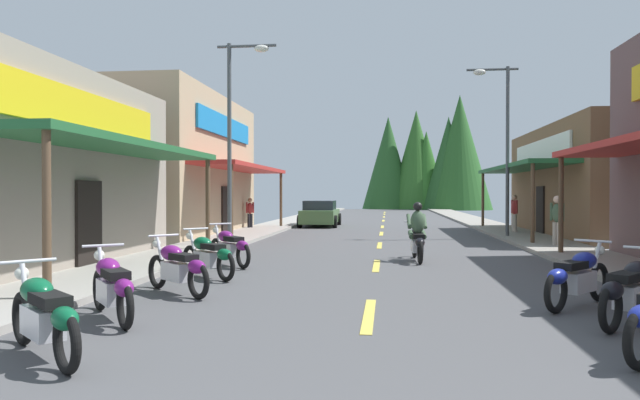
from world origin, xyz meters
TOP-DOWN VIEW (x-y plane):
  - ground at (0.00, 24.51)m, footprint 9.15×79.02m
  - sidewalk_left at (-5.68, 24.51)m, footprint 2.20×79.02m
  - sidewalk_right at (5.68, 24.51)m, footprint 2.20×79.02m
  - centerline_dashes at (0.00, 27.89)m, footprint 0.16×53.94m
  - storefront_left_far at (-10.73, 23.56)m, footprint 9.77×10.92m
  - storefront_right_far at (9.89, 24.59)m, footprint 8.11×11.84m
  - streetlamp_left at (-4.70, 17.91)m, footprint 1.99×0.30m
  - streetlamp_right at (4.70, 22.60)m, footprint 1.99×0.30m
  - motorcycle_parked_right_2 at (3.58, 7.50)m, footprint 1.48×1.68m
  - motorcycle_parked_right_3 at (3.26, 8.71)m, footprint 1.51×1.66m
  - motorcycle_parked_left_0 at (-3.44, 5.07)m, footprint 1.68×1.48m
  - motorcycle_parked_left_1 at (-3.62, 6.98)m, footprint 1.44×1.71m
  - motorcycle_parked_left_2 at (-3.46, 9.11)m, footprint 1.68×1.48m
  - motorcycle_parked_left_3 at (-3.53, 11.08)m, footprint 1.64×1.52m
  - motorcycle_parked_left_4 at (-3.62, 13.11)m, footprint 1.51×1.66m
  - rider_cruising_lead at (1.06, 14.65)m, footprint 0.60×2.14m
  - pedestrian_by_shop at (5.82, 25.27)m, footprint 0.33×0.56m
  - pedestrian_browsing at (-6.44, 26.78)m, footprint 0.39×0.52m
  - pedestrian_strolling at (5.70, 18.48)m, footprint 0.40×0.51m
  - parked_car_curbside at (-3.38, 30.20)m, footprint 2.10×4.32m
  - treeline_backdrop at (5.02, 64.76)m, footprint 14.29×9.54m

SIDE VIEW (x-z plane):
  - ground at x=0.00m, z-range -0.10..0.00m
  - centerline_dashes at x=0.00m, z-range 0.00..0.01m
  - sidewalk_left at x=-5.68m, z-range 0.00..0.12m
  - sidewalk_right at x=5.68m, z-range 0.00..0.12m
  - motorcycle_parked_right_2 at x=3.58m, z-range -0.03..1.01m
  - motorcycle_parked_right_3 at x=3.26m, z-range -0.03..1.01m
  - motorcycle_parked_left_0 at x=-3.44m, z-range -0.03..1.01m
  - motorcycle_parked_left_1 at x=-3.62m, z-range -0.03..1.01m
  - motorcycle_parked_left_2 at x=-3.46m, z-range -0.03..1.01m
  - motorcycle_parked_left_3 at x=-3.53m, z-range -0.03..1.01m
  - motorcycle_parked_left_4 at x=-3.62m, z-range -0.03..1.01m
  - rider_cruising_lead at x=1.06m, z-range -0.13..1.44m
  - parked_car_curbside at x=-3.38m, z-range -0.01..1.39m
  - pedestrian_browsing at x=-6.44m, z-range 0.12..1.69m
  - pedestrian_strolling at x=5.70m, z-range 0.14..1.86m
  - pedestrian_by_shop at x=5.82m, z-range 0.14..1.88m
  - storefront_right_far at x=9.89m, z-range 0.01..4.62m
  - storefront_left_far at x=-10.73m, z-range 0.00..6.01m
  - streetlamp_left at x=-4.70m, z-range 0.96..7.74m
  - streetlamp_right at x=4.70m, z-range 0.96..7.76m
  - treeline_backdrop at x=5.02m, z-range -0.71..11.86m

